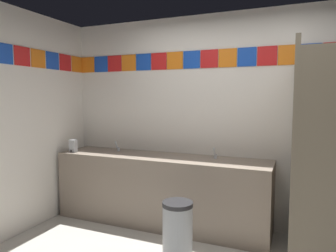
% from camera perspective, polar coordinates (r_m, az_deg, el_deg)
% --- Properties ---
extents(wall_back, '(4.46, 0.09, 2.56)m').
position_cam_1_polar(wall_back, '(3.78, 12.60, 1.02)').
color(wall_back, silver).
rests_on(wall_back, ground_plane).
extents(vanity_counter, '(2.64, 0.59, 0.85)m').
position_cam_1_polar(vanity_counter, '(3.87, -1.46, -11.67)').
color(vanity_counter, gray).
rests_on(vanity_counter, ground_plane).
extents(faucet_left, '(0.04, 0.10, 0.14)m').
position_cam_1_polar(faucet_left, '(4.14, -9.34, -3.93)').
color(faucet_left, silver).
rests_on(faucet_left, vanity_counter).
extents(faucet_right, '(0.04, 0.10, 0.14)m').
position_cam_1_polar(faucet_right, '(3.63, 8.71, -5.24)').
color(faucet_right, silver).
rests_on(faucet_right, vanity_counter).
extents(soap_dispenser, '(0.09, 0.09, 0.16)m').
position_cam_1_polar(soap_dispenser, '(4.22, -17.18, -3.56)').
color(soap_dispenser, '#B7BABF').
rests_on(soap_dispenser, vanity_counter).
extents(stall_divider, '(0.92, 1.36, 2.00)m').
position_cam_1_polar(stall_divider, '(2.80, 25.81, -6.78)').
color(stall_divider, '#726651').
rests_on(stall_divider, ground_plane).
extents(trash_bin, '(0.29, 0.29, 0.59)m').
position_cam_1_polar(trash_bin, '(3.05, 1.78, -19.14)').
color(trash_bin, '#999EA3').
rests_on(trash_bin, ground_plane).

